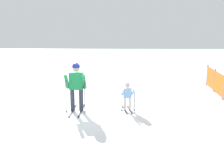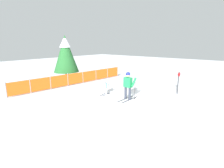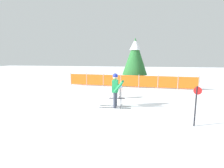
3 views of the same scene
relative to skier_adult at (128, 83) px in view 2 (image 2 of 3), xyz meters
The scene contains 6 objects.
ground_plane 1.05m from the skier_adult, 28.61° to the left, with size 60.00×60.00×0.00m, color white.
skier_adult is the anchor object (origin of this frame).
skier_child 1.82m from the skier_adult, 93.97° to the left, with size 0.95×0.50×0.99m.
safety_fence 5.54m from the skier_adult, 85.37° to the left, with size 10.21×0.89×1.05m.
conifer_far 7.35m from the skier_adult, 83.62° to the left, with size 2.17×2.17×4.03m.
trail_marker 3.67m from the skier_adult, 31.27° to the right, with size 0.28×0.08×1.48m.
Camera 2 is at (-8.70, -5.88, 3.39)m, focal length 28.00 mm.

